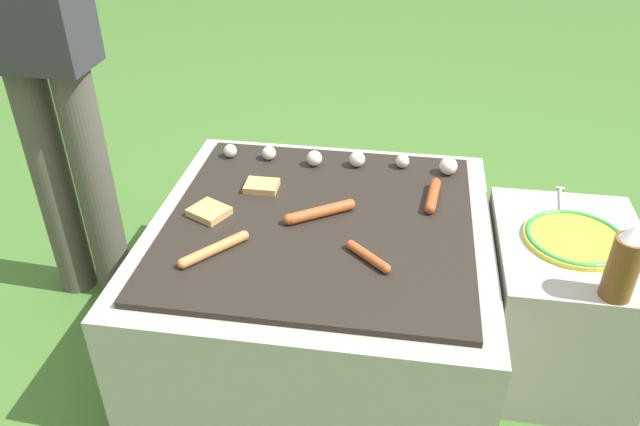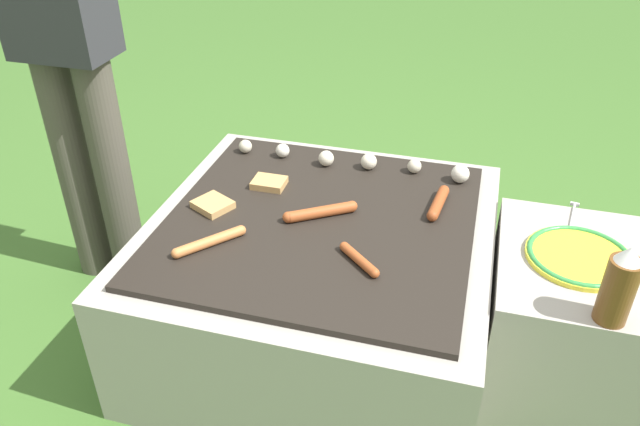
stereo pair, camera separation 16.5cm
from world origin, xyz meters
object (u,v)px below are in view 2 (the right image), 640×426
(plate_colorful, at_px, (580,257))
(fork_utensil, at_px, (572,218))
(person_standing, at_px, (57,6))
(sausage_front_center, at_px, (359,259))
(condiment_bottle, at_px, (619,287))

(plate_colorful, xyz_separation_m, fork_utensil, (-0.01, 0.19, -0.01))
(person_standing, bearing_deg, plate_colorful, -4.68)
(sausage_front_center, xyz_separation_m, fork_utensil, (0.51, 0.34, -0.01))
(plate_colorful, distance_m, fork_utensil, 0.19)
(sausage_front_center, bearing_deg, person_standing, 163.27)
(person_standing, xyz_separation_m, fork_utensil, (1.41, 0.07, -0.47))
(sausage_front_center, xyz_separation_m, condiment_bottle, (0.56, -0.05, 0.08))
(person_standing, relative_size, condiment_bottle, 8.19)
(person_standing, xyz_separation_m, condiment_bottle, (1.46, -0.32, -0.39))
(condiment_bottle, relative_size, fork_utensil, 1.04)
(sausage_front_center, bearing_deg, plate_colorful, 16.95)
(person_standing, distance_m, condiment_bottle, 1.55)
(person_standing, distance_m, plate_colorful, 1.50)
(sausage_front_center, relative_size, fork_utensil, 0.64)
(fork_utensil, bearing_deg, person_standing, -177.13)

